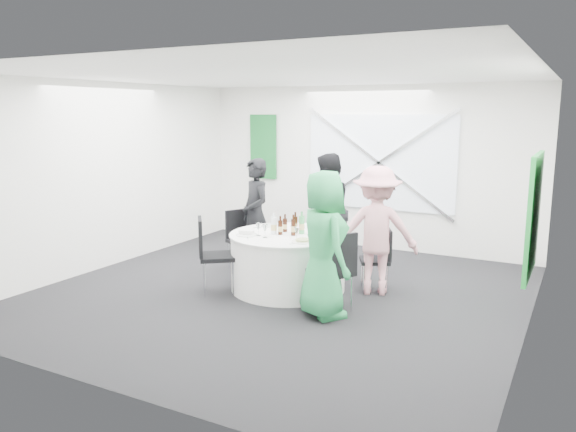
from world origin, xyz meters
The scene contains 46 objects.
floor centered at (0.00, 0.00, 0.00)m, with size 6.00×6.00×0.00m, color black.
ceiling centered at (0.00, 0.00, 2.80)m, with size 6.00×6.00×0.00m, color white.
wall_back centered at (0.00, 3.00, 1.40)m, with size 6.00×6.00×0.00m, color white.
wall_front centered at (0.00, -3.00, 1.40)m, with size 6.00×6.00×0.00m, color white.
wall_left centered at (-3.00, 0.00, 1.40)m, with size 6.00×6.00×0.00m, color white.
wall_right centered at (3.00, 0.00, 1.40)m, with size 6.00×6.00×0.00m, color white.
window_panel centered at (0.30, 2.96, 1.50)m, with size 2.60×0.03×1.60m, color silver.
window_brace_a centered at (0.30, 2.92, 1.50)m, with size 0.05×0.05×3.16m, color silver.
window_brace_b centered at (0.30, 2.92, 1.50)m, with size 0.05×0.05×3.16m, color silver.
green_banner centered at (-2.00, 2.95, 1.70)m, with size 0.55×0.04×1.20m, color #13602A.
green_sign centered at (2.94, 0.60, 1.20)m, with size 0.05×1.20×1.40m, color #18842D.
banquet_table centered at (0.00, 0.20, 0.38)m, with size 1.56×1.56×0.76m.
chair_back centered at (-0.08, 1.41, 0.54)m, with size 0.45×0.46×0.93m.
chair_back_left centered at (-1.11, 0.77, 0.52)m, with size 0.55×0.54×0.89m.
chair_back_right centered at (1.11, 0.73, 0.48)m, with size 0.51×0.50×0.83m.
chair_front_right centered at (0.92, -0.33, 0.57)m, with size 0.61×0.60×0.97m.
chair_front_left centered at (-0.81, -0.43, 0.59)m, with size 0.64×0.64×1.01m.
person_man_back_left centered at (-0.88, 0.81, 0.84)m, with size 0.61×0.40×1.68m, color black.
person_man_back centered at (0.01, 1.43, 0.87)m, with size 0.85×0.47×1.75m, color black.
person_woman_pink centered at (1.09, 0.60, 0.84)m, with size 1.08×0.50×1.68m, color pink.
person_woman_green centered at (0.83, -0.49, 0.85)m, with size 0.84×0.54×1.71m, color green.
plate_back centered at (-0.06, 0.69, 0.77)m, with size 0.29×0.29×0.01m.
plate_back_left centered at (-0.46, 0.52, 0.77)m, with size 0.26×0.26×0.01m.
plate_back_right centered at (0.51, 0.40, 0.78)m, with size 0.28×0.28×0.04m.
plate_front_right centered at (0.39, -0.14, 0.78)m, with size 0.29×0.29×0.04m.
plate_front_left centered at (-0.43, -0.14, 0.77)m, with size 0.28×0.28×0.01m.
napkin centered at (-0.45, -0.11, 0.80)m, with size 0.18×0.12×0.05m, color white.
beer_bottle_a centered at (-0.09, 0.29, 0.85)m, with size 0.06×0.06×0.24m.
beer_bottle_b centered at (0.05, 0.32, 0.87)m, with size 0.06×0.06×0.28m.
beer_bottle_c centered at (0.11, 0.14, 0.87)m, with size 0.06×0.06×0.28m.
beer_bottle_d centered at (-0.06, 0.10, 0.86)m, with size 0.06×0.06×0.25m.
green_water_bottle centered at (0.16, 0.30, 0.88)m, with size 0.08×0.08×0.30m.
clear_water_bottle centered at (-0.16, 0.10, 0.87)m, with size 0.08×0.08×0.29m.
wine_glass_a centered at (-0.15, -0.14, 0.88)m, with size 0.07×0.07×0.17m.
wine_glass_b centered at (0.34, 0.29, 0.88)m, with size 0.07×0.07×0.17m.
wine_glass_c centered at (-0.28, -0.09, 0.88)m, with size 0.07×0.07×0.17m.
wine_glass_d centered at (0.34, 0.44, 0.88)m, with size 0.07×0.07×0.17m.
wine_glass_e centered at (0.28, -0.09, 0.88)m, with size 0.07×0.07×0.17m.
fork_a centered at (0.15, 0.76, 0.76)m, with size 0.01×0.15×0.01m, color silver.
knife_a centered at (-0.14, 0.76, 0.76)m, with size 0.01×0.15×0.01m, color silver.
fork_b centered at (-0.51, -0.06, 0.76)m, with size 0.01×0.15×0.01m, color silver.
knife_b centered at (-0.34, -0.26, 0.76)m, with size 0.01×0.15×0.01m, color silver.
fork_c centered at (0.34, -0.26, 0.76)m, with size 0.01×0.15×0.01m, color silver.
knife_c centered at (0.55, 0.02, 0.76)m, with size 0.01×0.15×0.01m, color silver.
fork_d centered at (-0.36, 0.65, 0.76)m, with size 0.01×0.15×0.01m, color silver.
knife_d centered at (-0.56, 0.35, 0.76)m, with size 0.01×0.15×0.01m, color silver.
Camera 1 is at (3.43, -6.21, 2.36)m, focal length 35.00 mm.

